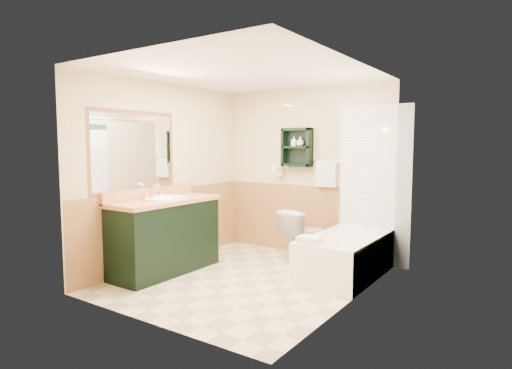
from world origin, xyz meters
The scene contains 25 objects.
floor centered at (0.00, 0.00, 0.00)m, with size 3.00×3.00×0.00m, color beige.
back_wall centered at (0.00, 1.52, 1.20)m, with size 2.60×0.04×2.40m, color beige.
left_wall centered at (-1.32, 0.00, 1.20)m, with size 0.04×3.00×2.40m, color beige.
right_wall centered at (1.32, 0.00, 1.20)m, with size 0.04×3.00×2.40m, color beige.
ceiling centered at (0.00, 0.00, 2.42)m, with size 2.60×3.00×0.04m, color white.
wainscot_left centered at (-1.29, 0.00, 0.50)m, with size 2.98×2.98×1.00m, color #BD844C, non-canonical shape.
wainscot_back centered at (0.00, 1.49, 0.50)m, with size 2.58×2.58×1.00m, color #BD844C, non-canonical shape.
mirror_frame centered at (-1.27, -0.55, 1.50)m, with size 1.30×1.30×1.00m, color brown, non-canonical shape.
mirror_glass centered at (-1.27, -0.55, 1.50)m, with size 1.20×1.20×0.90m, color white, non-canonical shape.
tile_right centered at (1.28, 0.75, 1.05)m, with size 1.50×1.50×2.10m, color white, non-canonical shape.
tile_back centered at (1.03, 1.48, 1.05)m, with size 0.95×0.95×2.10m, color white, non-canonical shape.
tile_accent centered at (1.27, 0.75, 1.90)m, with size 1.50×1.50×0.10m, color #134227, non-canonical shape.
wall_shelf centered at (-0.10, 1.41, 1.55)m, with size 0.45×0.15×0.55m, color black.
hair_dryer centered at (-0.40, 1.43, 1.20)m, with size 0.10×0.24×0.18m, color white, non-canonical shape.
towel_bar centered at (0.35, 1.45, 1.35)m, with size 0.40×0.06×0.40m, color silver, non-canonical shape.
curtain_rod centered at (0.53, 0.75, 2.00)m, with size 0.03×0.03×1.60m, color silver.
shower_curtain centered at (0.53, 0.92, 1.15)m, with size 1.05×1.05×1.70m, color #C5B495, non-canonical shape.
vanity centered at (-0.99, -0.33, 0.46)m, with size 0.59×1.45×0.92m, color black.
bathtub centered at (0.93, 0.81, 0.25)m, with size 0.75×1.50×0.50m, color white.
toilet centered at (0.17, 1.15, 0.35)m, with size 0.40×0.71×0.70m, color white.
counter_towel centered at (-0.90, -0.26, 0.94)m, with size 0.28×0.22×0.04m, color silver.
vanity_book centered at (-1.16, -0.13, 1.03)m, with size 0.17×0.02×0.23m, color black.
tub_towel centered at (0.74, 0.20, 0.53)m, with size 0.25×0.21×0.07m, color silver.
soap_bottle_a centered at (-0.14, 1.40, 1.60)m, with size 0.06×0.14×0.07m, color white.
soap_bottle_b centered at (-0.04, 1.40, 1.62)m, with size 0.10×0.13×0.10m, color white.
Camera 1 is at (2.87, -4.01, 1.59)m, focal length 30.00 mm.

